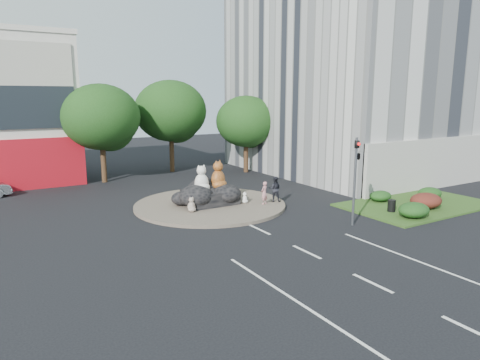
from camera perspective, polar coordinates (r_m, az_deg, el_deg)
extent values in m
plane|color=black|center=(20.65, 8.89, -9.48)|extent=(120.00, 120.00, 0.00)
cylinder|color=brown|center=(28.64, -4.01, -3.31)|extent=(10.00, 10.00, 0.20)
cube|color=#2D4F1A|center=(31.11, 22.51, -3.06)|extent=(10.00, 6.00, 0.12)
cylinder|color=#382314|center=(38.11, -17.75, 2.50)|extent=(0.44, 0.44, 3.74)
ellipsoid|color=#193912|center=(37.77, -18.07, 7.99)|extent=(6.46, 6.46, 5.49)
sphere|color=#193912|center=(38.49, -17.00, 6.83)|extent=(4.25, 4.25, 4.25)
sphere|color=#193912|center=(37.35, -18.96, 7.00)|extent=(3.74, 3.74, 3.74)
cylinder|color=#382314|center=(42.07, -9.09, 3.81)|extent=(0.44, 0.44, 3.96)
ellipsoid|color=#193912|center=(41.77, -9.25, 9.08)|extent=(6.84, 6.84, 5.81)
sphere|color=#193912|center=(42.57, -8.46, 7.93)|extent=(4.50, 4.50, 4.50)
sphere|color=#193912|center=(41.26, -9.98, 8.16)|extent=(3.96, 3.96, 3.96)
cylinder|color=#382314|center=(41.26, 0.80, 3.34)|extent=(0.44, 0.44, 3.30)
ellipsoid|color=#193912|center=(40.95, 0.81, 7.82)|extent=(5.70, 5.70, 4.84)
sphere|color=#193912|center=(41.84, 1.38, 6.86)|extent=(3.75, 3.75, 3.75)
sphere|color=#193912|center=(40.36, 0.18, 7.03)|extent=(3.30, 3.30, 3.30)
ellipsoid|color=#193912|center=(27.49, 22.17, -3.73)|extent=(2.00, 1.60, 0.90)
ellipsoid|color=#452012|center=(30.02, 23.54, -2.54)|extent=(2.20, 1.76, 0.99)
ellipsoid|color=#193912|center=(32.89, 23.96, -1.61)|extent=(1.80, 1.44, 0.81)
ellipsoid|color=#193912|center=(30.95, 18.24, -2.04)|extent=(1.60, 1.28, 0.72)
cylinder|color=#595B60|center=(24.70, 15.03, -0.29)|extent=(0.14, 0.14, 5.00)
imported|color=black|center=(24.43, 15.23, 3.63)|extent=(0.21, 0.26, 1.30)
imported|color=black|center=(24.60, 15.53, 3.19)|extent=(0.26, 1.24, 0.50)
sphere|color=red|center=(24.26, 15.59, 4.63)|extent=(0.18, 0.18, 0.18)
cylinder|color=#595B60|center=(34.35, 17.31, 5.23)|extent=(0.18, 0.18, 8.00)
cylinder|color=#595B60|center=(33.46, 16.54, 12.00)|extent=(2.00, 0.12, 0.12)
cube|color=silver|center=(32.74, 15.32, 11.91)|extent=(0.50, 0.22, 0.12)
imported|color=tan|center=(28.23, 3.25, -1.73)|extent=(0.64, 0.54, 1.51)
imported|color=black|center=(28.95, 4.66, -1.21)|extent=(1.06, 1.02, 1.72)
cylinder|color=black|center=(28.40, 19.56, -3.25)|extent=(0.62, 0.62, 0.74)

